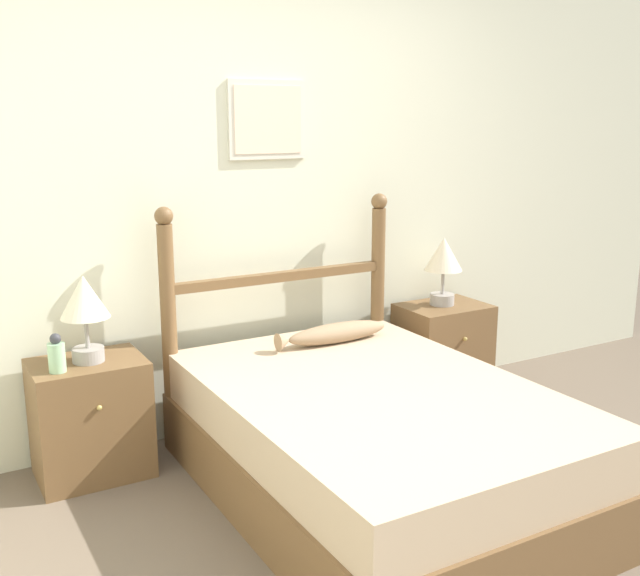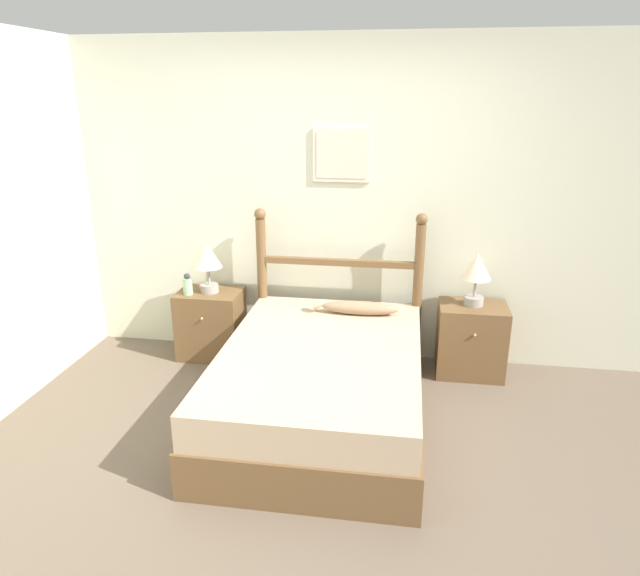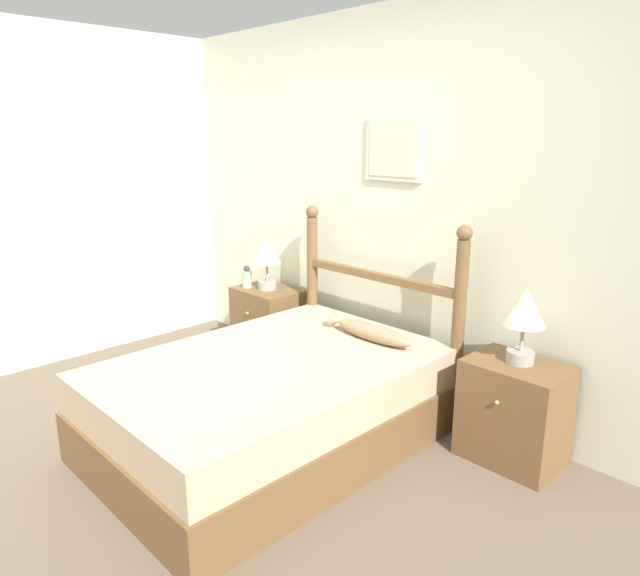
% 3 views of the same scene
% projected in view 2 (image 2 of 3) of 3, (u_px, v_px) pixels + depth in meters
% --- Properties ---
extents(ground_plane, '(16.00, 16.00, 0.00)m').
position_uv_depth(ground_plane, '(295.00, 474.00, 3.35)').
color(ground_plane, brown).
extents(wall_back, '(6.40, 0.08, 2.55)m').
position_uv_depth(wall_back, '(335.00, 204.00, 4.55)').
color(wall_back, beige).
rests_on(wall_back, ground_plane).
extents(bed, '(1.34, 1.94, 0.52)m').
position_uv_depth(bed, '(321.00, 384.00, 3.85)').
color(bed, brown).
rests_on(bed, ground_plane).
extents(headboard, '(1.35, 0.09, 1.26)m').
position_uv_depth(headboard, '(338.00, 282.00, 4.58)').
color(headboard, brown).
rests_on(headboard, ground_plane).
extents(nightstand_left, '(0.52, 0.41, 0.57)m').
position_uv_depth(nightstand_left, '(211.00, 324.00, 4.78)').
color(nightstand_left, brown).
rests_on(nightstand_left, ground_plane).
extents(nightstand_right, '(0.52, 0.41, 0.57)m').
position_uv_depth(nightstand_right, '(471.00, 340.00, 4.47)').
color(nightstand_right, brown).
rests_on(nightstand_right, ground_plane).
extents(table_lamp_left, '(0.23, 0.23, 0.41)m').
position_uv_depth(table_lamp_left, '(208.00, 260.00, 4.59)').
color(table_lamp_left, gray).
rests_on(table_lamp_left, nightstand_left).
extents(table_lamp_right, '(0.23, 0.23, 0.41)m').
position_uv_depth(table_lamp_right, '(476.00, 271.00, 4.31)').
color(table_lamp_right, gray).
rests_on(table_lamp_right, nightstand_right).
extents(bottle, '(0.08, 0.08, 0.18)m').
position_uv_depth(bottle, '(188.00, 285.00, 4.60)').
color(bottle, '#99C699').
rests_on(bottle, nightstand_left).
extents(fish_pillow, '(0.65, 0.13, 0.11)m').
position_uv_depth(fish_pillow, '(357.00, 308.00, 4.33)').
color(fish_pillow, '#997A5B').
rests_on(fish_pillow, bed).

